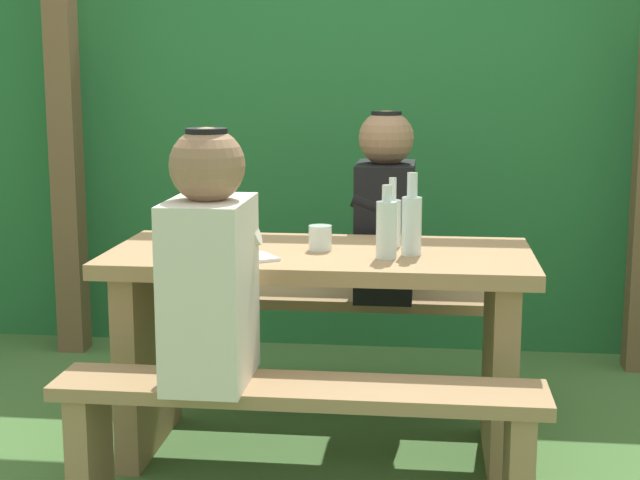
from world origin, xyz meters
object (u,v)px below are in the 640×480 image
bench_near (298,424)px  bottle_center (386,228)px  bottle_right (412,222)px  cell_phone (261,257)px  drinking_glass (319,238)px  bench_far (336,324)px  person_white_shirt (210,266)px  picnic_table (320,316)px  person_black_coat (385,212)px  bottle_left (392,221)px

bench_near → bottle_center: 0.70m
bottle_right → cell_phone: 0.50m
drinking_glass → bottle_center: bearing=-26.5°
bench_far → person_white_shirt: (-0.25, -1.07, 0.45)m
bottle_right → cell_phone: size_ratio=1.91×
person_white_shirt → picnic_table: bearing=65.1°
person_black_coat → cell_phone: bearing=-117.7°
person_white_shirt → drinking_glass: person_white_shirt is taller
person_white_shirt → person_black_coat: 1.16m
bench_near → bench_far: bearing=90.0°
picnic_table → bottle_left: size_ratio=5.95×
bench_far → person_white_shirt: bearing=-103.0°
person_white_shirt → bottle_left: 0.80m
bottle_left → bottle_center: bearing=-92.9°
person_black_coat → bottle_left: person_black_coat is taller
person_black_coat → bottle_left: bearing=-84.3°
person_white_shirt → person_black_coat: same height
bench_near → bottle_left: size_ratio=5.95×
bench_far → person_black_coat: 0.49m
picnic_table → drinking_glass: bearing=117.6°
bench_near → bottle_right: size_ratio=5.22×
cell_phone → bench_far: bearing=42.1°
bench_near → bottle_right: (0.30, 0.50, 0.51)m
bench_far → bench_near: bearing=-90.0°
picnic_table → drinking_glass: (-0.00, 0.01, 0.27)m
person_white_shirt → person_black_coat: size_ratio=1.00×
bench_far → cell_phone: size_ratio=10.00×
bench_far → person_black_coat: size_ratio=1.95×
cell_phone → picnic_table: bearing=7.7°
drinking_glass → bottle_center: 0.26m
person_black_coat → bench_far: bearing=179.0°
drinking_glass → person_black_coat: bearing=69.8°
picnic_table → bottle_left: bottle_left is taller
bench_near → bench_far: size_ratio=1.00×
person_white_shirt → bench_far: bearing=77.0°
cell_phone → bottle_center: bearing=-27.5°
bench_far → cell_phone: bearing=-103.9°
bottle_left → bottle_right: bottle_right is taller
drinking_glass → bottle_left: 0.26m
bottle_right → bench_far: bearing=117.6°
bottle_left → cell_phone: bottle_left is taller
person_white_shirt → drinking_glass: (0.25, 0.54, -0.01)m
cell_phone → bench_near: bearing=-100.2°
bottle_left → person_black_coat: bearing=95.7°
bottle_right → bottle_center: 0.10m
picnic_table → bench_near: picnic_table is taller
bench_far → drinking_glass: drinking_glass is taller
picnic_table → bench_near: 0.57m
bench_far → cell_phone: cell_phone is taller
bench_near → bench_far: 1.08m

